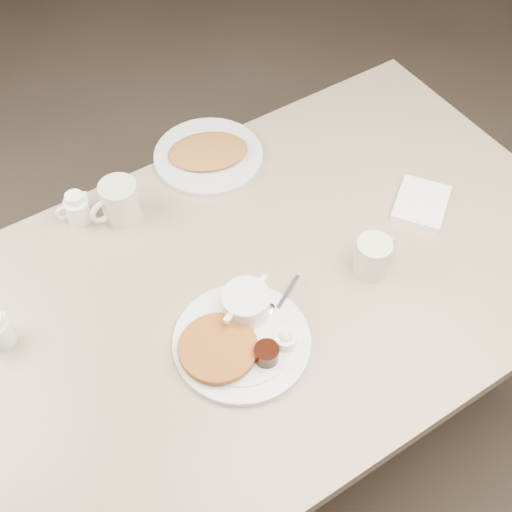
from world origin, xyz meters
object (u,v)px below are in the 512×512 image
coffee_mug_near (373,256)px  coffee_mug_far (119,202)px  main_plate (240,334)px  hash_plate (208,154)px  creamer_right (77,208)px  diner_table (261,323)px

coffee_mug_near → coffee_mug_far: bearing=131.9°
main_plate → coffee_mug_far: bearing=97.1°
hash_plate → coffee_mug_near: bearing=-75.9°
creamer_right → coffee_mug_near: bearing=-45.3°
coffee_mug_near → coffee_mug_far: size_ratio=0.86×
diner_table → coffee_mug_near: 0.33m
main_plate → coffee_mug_near: (0.34, -0.00, 0.02)m
diner_table → coffee_mug_near: (0.22, -0.10, 0.22)m
diner_table → creamer_right: bearing=123.9°
coffee_mug_near → creamer_right: 0.68m
coffee_mug_far → hash_plate: size_ratio=0.36×
creamer_right → coffee_mug_far: bearing=-28.4°
coffee_mug_far → hash_plate: bearing=11.8°
diner_table → coffee_mug_far: 0.43m
main_plate → coffee_mug_near: coffee_mug_near is taller
main_plate → hash_plate: (0.21, 0.49, -0.01)m
coffee_mug_near → hash_plate: coffee_mug_near is taller
main_plate → creamer_right: 0.50m
diner_table → creamer_right: 0.50m
coffee_mug_near → coffee_mug_far: (-0.39, 0.44, 0.00)m
main_plate → coffee_mug_far: size_ratio=2.86×
main_plate → hash_plate: 0.53m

